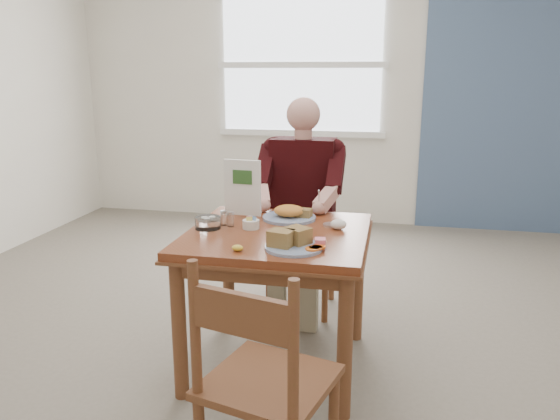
% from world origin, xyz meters
% --- Properties ---
extents(floor, '(6.00, 6.00, 0.00)m').
position_xyz_m(floor, '(0.00, 0.00, 0.00)').
color(floor, '#686054').
rests_on(floor, ground).
extents(wall_back, '(5.50, 0.00, 5.50)m').
position_xyz_m(wall_back, '(0.00, 3.00, 1.40)').
color(wall_back, silver).
rests_on(wall_back, ground).
extents(accent_panel, '(1.60, 0.02, 2.80)m').
position_xyz_m(accent_panel, '(1.60, 2.98, 1.40)').
color(accent_panel, '#465E83').
rests_on(accent_panel, ground).
extents(lemon_wedge, '(0.06, 0.05, 0.03)m').
position_xyz_m(lemon_wedge, '(-0.11, -0.35, 0.76)').
color(lemon_wedge, gold).
rests_on(lemon_wedge, table).
extents(napkin, '(0.09, 0.07, 0.05)m').
position_xyz_m(napkin, '(0.30, 0.10, 0.78)').
color(napkin, white).
rests_on(napkin, table).
extents(metal_dish, '(0.11, 0.11, 0.01)m').
position_xyz_m(metal_dish, '(0.26, 0.16, 0.76)').
color(metal_dish, silver).
rests_on(metal_dish, table).
extents(window, '(1.72, 0.04, 1.42)m').
position_xyz_m(window, '(-0.40, 2.97, 1.60)').
color(window, white).
rests_on(window, wall_back).
extents(table, '(0.92, 0.92, 0.75)m').
position_xyz_m(table, '(0.00, 0.00, 0.64)').
color(table, maroon).
rests_on(table, ground).
extents(chair_far, '(0.42, 0.42, 0.95)m').
position_xyz_m(chair_far, '(0.00, 0.80, 0.48)').
color(chair_far, brown).
rests_on(chair_far, ground).
extents(chair_near, '(0.51, 0.51, 0.95)m').
position_xyz_m(chair_near, '(0.16, -0.96, 0.48)').
color(chair_near, brown).
rests_on(chair_near, ground).
extents(diner, '(0.53, 0.56, 1.39)m').
position_xyz_m(diner, '(0.00, 0.71, 0.81)').
color(diner, gray).
rests_on(diner, chair_far).
extents(near_plate, '(0.34, 0.34, 0.09)m').
position_xyz_m(near_plate, '(0.13, -0.25, 0.78)').
color(near_plate, white).
rests_on(near_plate, table).
extents(far_plate, '(0.33, 0.33, 0.08)m').
position_xyz_m(far_plate, '(0.02, 0.24, 0.78)').
color(far_plate, white).
rests_on(far_plate, table).
extents(caddy, '(0.11, 0.11, 0.07)m').
position_xyz_m(caddy, '(-0.14, 0.02, 0.77)').
color(caddy, white).
rests_on(caddy, table).
extents(shakers, '(0.09, 0.06, 0.08)m').
position_xyz_m(shakers, '(-0.28, 0.05, 0.79)').
color(shakers, white).
rests_on(shakers, table).
extents(creamer, '(0.14, 0.14, 0.06)m').
position_xyz_m(creamer, '(-0.36, -0.03, 0.78)').
color(creamer, white).
rests_on(creamer, table).
extents(menu, '(0.21, 0.03, 0.31)m').
position_xyz_m(menu, '(-0.26, 0.28, 0.91)').
color(menu, white).
rests_on(menu, table).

